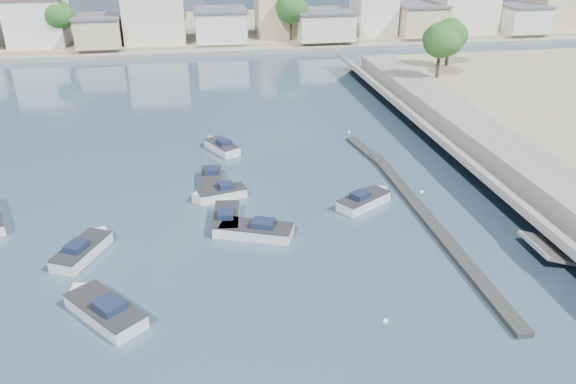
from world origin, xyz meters
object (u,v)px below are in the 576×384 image
object	(u,v)px
motorboat_e	(84,250)
motorboat_g	(212,181)
motorboat_f	(221,147)
motorboat_a	(102,309)
motorboat_b	(227,218)
motorboat_d	(219,194)
motorboat_c	(253,231)
motorboat_h	(366,200)

from	to	relation	value
motorboat_e	motorboat_g	distance (m)	13.09
motorboat_e	motorboat_f	distance (m)	20.22
motorboat_a	motorboat_b	bearing A→B (deg)	51.50
motorboat_d	motorboat_f	xyz separation A→B (m)	(0.84, 10.56, 0.00)
motorboat_a	motorboat_e	bearing A→B (deg)	106.18
motorboat_b	motorboat_f	size ratio (longest dim) A/B	1.10
motorboat_a	motorboat_d	distance (m)	15.58
motorboat_d	motorboat_f	distance (m)	10.59
motorboat_c	motorboat_b	bearing A→B (deg)	126.47
motorboat_a	motorboat_f	xyz separation A→B (m)	(8.22, 24.28, -0.00)
motorboat_b	motorboat_h	world-z (taller)	same
motorboat_e	motorboat_f	size ratio (longest dim) A/B	1.10
motorboat_b	motorboat_f	world-z (taller)	same
motorboat_a	motorboat_c	distance (m)	11.96
motorboat_c	motorboat_d	xyz separation A→B (m)	(-2.00, 6.28, -0.00)
motorboat_b	motorboat_e	distance (m)	10.10
motorboat_b	motorboat_c	distance (m)	2.80
motorboat_c	motorboat_e	distance (m)	11.37
motorboat_b	motorboat_g	xyz separation A→B (m)	(-0.76, 6.70, 0.00)
motorboat_h	motorboat_a	bearing A→B (deg)	-150.21
motorboat_c	motorboat_f	size ratio (longest dim) A/B	1.23
motorboat_c	motorboat_g	size ratio (longest dim) A/B	1.15
motorboat_e	motorboat_d	bearing A→B (deg)	36.42
motorboat_a	motorboat_h	world-z (taller)	same
motorboat_b	motorboat_h	bearing A→B (deg)	5.16
motorboat_e	motorboat_b	bearing A→B (deg)	16.52
motorboat_g	motorboat_h	distance (m)	13.03
motorboat_a	motorboat_b	size ratio (longest dim) A/B	1.06
motorboat_c	motorboat_f	xyz separation A→B (m)	(-1.16, 16.84, -0.00)
motorboat_e	motorboat_g	size ratio (longest dim) A/B	1.03
motorboat_a	motorboat_c	xyz separation A→B (m)	(9.37, 7.43, 0.00)
motorboat_a	motorboat_f	bearing A→B (deg)	71.30
motorboat_d	motorboat_f	bearing A→B (deg)	85.44
motorboat_d	motorboat_c	bearing A→B (deg)	-72.37
motorboat_f	motorboat_e	bearing A→B (deg)	-120.28
motorboat_a	motorboat_e	size ratio (longest dim) A/B	1.06
motorboat_f	motorboat_h	distance (m)	17.14
motorboat_a	motorboat_b	xyz separation A→B (m)	(7.71, 9.69, -0.00)
motorboat_e	motorboat_f	bearing A→B (deg)	59.72
motorboat_a	motorboat_c	bearing A→B (deg)	38.42
motorboat_g	motorboat_c	bearing A→B (deg)	-74.82
motorboat_c	motorboat_h	world-z (taller)	same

